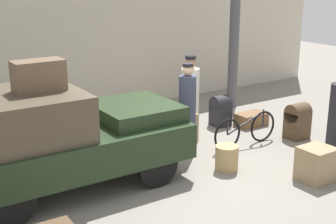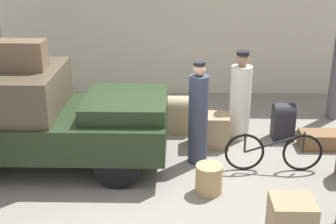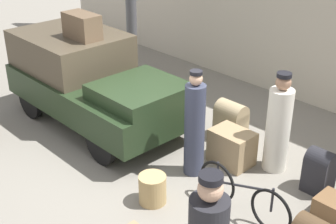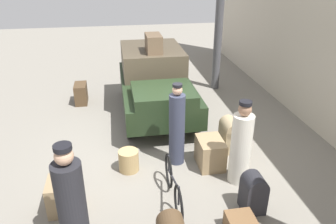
# 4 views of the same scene
# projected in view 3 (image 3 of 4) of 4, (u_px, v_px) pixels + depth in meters

# --- Properties ---
(ground_plane) EXTENTS (30.00, 30.00, 0.00)m
(ground_plane) POSITION_uv_depth(u_px,v_px,m) (151.00, 162.00, 7.98)
(ground_plane) COLOR gray
(canopy_pillar_left) EXTENTS (0.26, 0.26, 3.57)m
(canopy_pillar_left) POSITION_uv_depth(u_px,v_px,m) (131.00, 2.00, 10.89)
(canopy_pillar_left) COLOR #4C4C51
(canopy_pillar_left) RESTS_ON ground
(truck) EXTENTS (3.83, 1.84, 1.66)m
(truck) POSITION_uv_depth(u_px,v_px,m) (91.00, 78.00, 8.98)
(truck) COLOR black
(truck) RESTS_ON ground
(bicycle) EXTENTS (1.61, 0.04, 0.70)m
(bicycle) POSITION_uv_depth(u_px,v_px,m) (243.00, 195.00, 6.57)
(bicycle) COLOR black
(bicycle) RESTS_ON ground
(wicker_basket) EXTENTS (0.41, 0.41, 0.45)m
(wicker_basket) POSITION_uv_depth(u_px,v_px,m) (152.00, 189.00, 6.89)
(wicker_basket) COLOR tan
(wicker_basket) RESTS_ON ground
(porter_standing_middle) EXTENTS (0.39, 0.39, 1.70)m
(porter_standing_middle) POSITION_uv_depth(u_px,v_px,m) (278.00, 127.00, 7.48)
(porter_standing_middle) COLOR silver
(porter_standing_middle) RESTS_ON ground
(conductor_in_dark_uniform) EXTENTS (0.33, 0.33, 1.78)m
(conductor_in_dark_uniform) POSITION_uv_depth(u_px,v_px,m) (195.00, 127.00, 7.34)
(conductor_in_dark_uniform) COLOR #33384C
(conductor_in_dark_uniform) RESTS_ON ground
(suitcase_black_upright) EXTENTS (0.55, 0.39, 0.75)m
(suitcase_black_upright) POSITION_uv_depth(u_px,v_px,m) (231.00, 120.00, 8.52)
(suitcase_black_upright) COLOR #9E8966
(suitcase_black_upright) RESTS_ON ground
(trunk_wicker_pale) EXTENTS (0.69, 0.51, 0.60)m
(trunk_wicker_pale) POSITION_uv_depth(u_px,v_px,m) (232.00, 147.00, 7.83)
(trunk_wicker_pale) COLOR #937A56
(trunk_wicker_pale) RESTS_ON ground
(suitcase_small_leather) EXTENTS (0.39, 0.37, 0.71)m
(suitcase_small_leather) POSITION_uv_depth(u_px,v_px,m) (320.00, 170.00, 7.08)
(suitcase_small_leather) COLOR #232328
(suitcase_small_leather) RESTS_ON ground
(trunk_on_truck_roof) EXTENTS (0.75, 0.40, 0.47)m
(trunk_on_truck_roof) POSITION_uv_depth(u_px,v_px,m) (82.00, 26.00, 8.66)
(trunk_on_truck_roof) COLOR brown
(trunk_on_truck_roof) RESTS_ON truck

